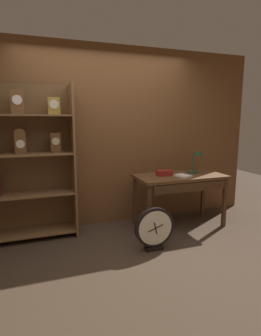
{
  "coord_description": "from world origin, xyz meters",
  "views": [
    {
      "loc": [
        -0.99,
        -2.56,
        1.55
      ],
      "look_at": [
        0.13,
        0.63,
        0.95
      ],
      "focal_mm": 29.09,
      "sensor_mm": 36.0,
      "label": 1
    }
  ],
  "objects_px": {
    "bookshelf": "(20,162)",
    "toolbox_small": "(164,173)",
    "round_clock_large": "(154,228)",
    "workbench": "(181,181)",
    "desk_lamp": "(196,160)",
    "open_repair_manual": "(183,176)"
  },
  "relations": [
    {
      "from": "bookshelf",
      "to": "toolbox_small",
      "type": "distance_m",
      "value": 1.95
    },
    {
      "from": "bookshelf",
      "to": "round_clock_large",
      "type": "bearing_deg",
      "value": -30.63
    },
    {
      "from": "workbench",
      "to": "toolbox_small",
      "type": "relative_size",
      "value": 6.02
    },
    {
      "from": "desk_lamp",
      "to": "toolbox_small",
      "type": "bearing_deg",
      "value": -177.13
    },
    {
      "from": "workbench",
      "to": "desk_lamp",
      "type": "height_order",
      "value": "desk_lamp"
    },
    {
      "from": "bookshelf",
      "to": "toolbox_small",
      "type": "xyz_separation_m",
      "value": [
        1.92,
        -0.23,
        -0.23
      ]
    },
    {
      "from": "workbench",
      "to": "round_clock_large",
      "type": "relative_size",
      "value": 2.44
    },
    {
      "from": "bookshelf",
      "to": "open_repair_manual",
      "type": "bearing_deg",
      "value": -10.36
    },
    {
      "from": "bookshelf",
      "to": "workbench",
      "type": "height_order",
      "value": "bookshelf"
    },
    {
      "from": "toolbox_small",
      "to": "bookshelf",
      "type": "bearing_deg",
      "value": 173.12
    },
    {
      "from": "bookshelf",
      "to": "toolbox_small",
      "type": "height_order",
      "value": "bookshelf"
    },
    {
      "from": "workbench",
      "to": "desk_lamp",
      "type": "bearing_deg",
      "value": 17.75
    },
    {
      "from": "desk_lamp",
      "to": "bookshelf",
      "type": "bearing_deg",
      "value": 175.24
    },
    {
      "from": "workbench",
      "to": "toolbox_small",
      "type": "distance_m",
      "value": 0.27
    },
    {
      "from": "round_clock_large",
      "to": "workbench",
      "type": "bearing_deg",
      "value": 40.64
    },
    {
      "from": "workbench",
      "to": "desk_lamp",
      "type": "xyz_separation_m",
      "value": [
        0.31,
        0.1,
        0.28
      ]
    },
    {
      "from": "workbench",
      "to": "round_clock_large",
      "type": "xyz_separation_m",
      "value": [
        -0.67,
        -0.58,
        -0.4
      ]
    },
    {
      "from": "bookshelf",
      "to": "desk_lamp",
      "type": "xyz_separation_m",
      "value": [
        2.46,
        -0.21,
        -0.08
      ]
    },
    {
      "from": "desk_lamp",
      "to": "round_clock_large",
      "type": "height_order",
      "value": "desk_lamp"
    },
    {
      "from": "bookshelf",
      "to": "workbench",
      "type": "distance_m",
      "value": 2.21
    },
    {
      "from": "bookshelf",
      "to": "desk_lamp",
      "type": "distance_m",
      "value": 2.47
    },
    {
      "from": "workbench",
      "to": "bookshelf",
      "type": "bearing_deg",
      "value": 171.98
    }
  ]
}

